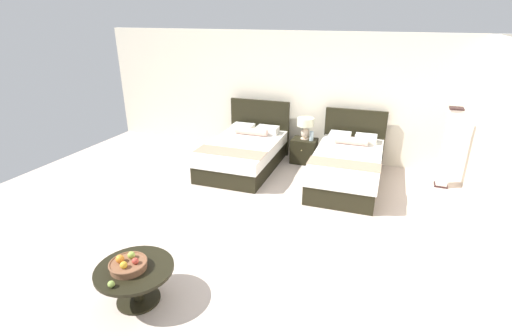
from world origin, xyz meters
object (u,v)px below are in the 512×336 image
Objects in this scene: bed_near_window at (244,153)px; table_lamp at (305,125)px; vase at (311,136)px; coffee_table at (135,277)px; fruit_bowl at (128,264)px; floor_lamp_corner at (448,148)px; nightstand at (304,151)px; bed_near_corner at (347,166)px; loose_apple at (111,284)px.

bed_near_window is 4.88× the size of table_lamp.
vase is 4.66m from coffee_table.
floor_lamp_corner is at bearing 53.69° from fruit_bowl.
floor_lamp_corner reaches higher than table_lamp.
vase is 2.47m from floor_lamp_corner.
vase is at bearing -14.86° from nightstand.
bed_near_corner is at bearing -0.13° from bed_near_window.
nightstand is 0.38m from vase.
bed_near_window is at bearing -172.35° from floor_lamp_corner.
bed_near_window is 1.49× the size of floor_lamp_corner.
vase is at bearing 80.18° from fruit_bowl.
fruit_bowl reaches higher than coffee_table.
bed_near_window reaches higher than bed_near_corner.
loose_apple is at bearing -83.58° from fruit_bowl.
fruit_bowl is at bearing -148.92° from coffee_table.
floor_lamp_corner reaches higher than loose_apple.
nightstand is 4.99m from loose_apple.
bed_near_window is 11.09× the size of vase.
table_lamp reaches higher than nightstand.
fruit_bowl is at bearing 96.42° from loose_apple.
loose_apple is 0.05× the size of floor_lamp_corner.
bed_near_corner reaches higher than coffee_table.
floor_lamp_corner reaches higher than nightstand.
loose_apple is 5.73m from floor_lamp_corner.
nightstand is at bearing -90.00° from table_lamp.
nightstand is 4.71m from fruit_bowl.
fruit_bowl is 0.29m from loose_apple.
floor_lamp_corner is (3.22, 4.41, 0.40)m from coffee_table.
vase reaches higher than nightstand.
table_lamp reaches higher than coffee_table.
vase is at bearing 80.68° from coffee_table.
vase is at bearing 81.13° from loose_apple.
loose_apple is at bearing -124.31° from floor_lamp_corner.
bed_near_corner is 4.53m from loose_apple.
vase is at bearing 141.03° from bed_near_corner.
fruit_bowl is 5.51m from floor_lamp_corner.
vase is (0.15, -0.04, 0.35)m from nightstand.
floor_lamp_corner is (3.26, 4.44, 0.24)m from fruit_bowl.
coffee_table is 11.96× the size of loose_apple.
floor_lamp_corner is at bearing 7.65° from bed_near_window.
floor_lamp_corner reaches higher than fruit_bowl.
coffee_table is at bearing -126.09° from floor_lamp_corner.
table_lamp reaches higher than fruit_bowl.
table_lamp is at bearing 34.99° from bed_near_window.
coffee_table is at bearing -97.38° from table_lamp.
coffee_table is (-0.60, -4.63, 0.06)m from nightstand.
bed_near_window is 31.25× the size of loose_apple.
coffee_table is (-0.75, -4.59, -0.29)m from vase.
table_lamp is 2.63m from floor_lamp_corner.
floor_lamp_corner is at bearing -4.16° from vase.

